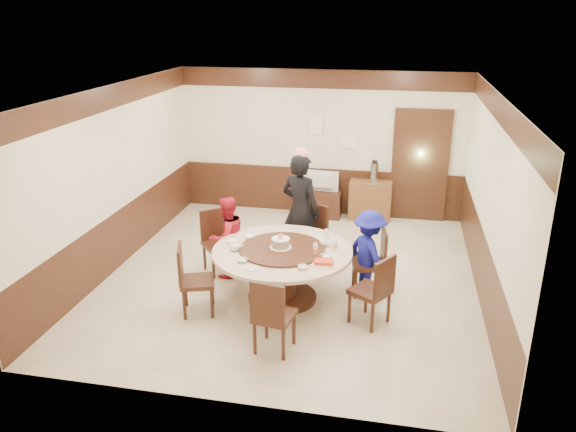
% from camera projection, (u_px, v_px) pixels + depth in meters
% --- Properties ---
extents(room, '(6.00, 6.04, 2.84)m').
position_uv_depth(room, '(292.00, 210.00, 8.23)').
color(room, beige).
rests_on(room, ground).
extents(banquet_table, '(1.92, 1.92, 0.78)m').
position_uv_depth(banquet_table, '(282.00, 264.00, 7.75)').
color(banquet_table, '#361B11').
rests_on(banquet_table, ground).
extents(chair_0, '(0.51, 0.51, 0.97)m').
position_uv_depth(chair_0, '(369.00, 273.00, 8.00)').
color(chair_0, '#361B11').
rests_on(chair_0, ground).
extents(chair_1, '(0.60, 0.60, 0.97)m').
position_uv_depth(chair_1, '(310.00, 247.00, 8.89)').
color(chair_1, '#361B11').
rests_on(chair_1, ground).
extents(chair_2, '(0.62, 0.62, 0.97)m').
position_uv_depth(chair_2, '(219.00, 253.00, 8.67)').
color(chair_2, '#361B11').
rests_on(chair_2, ground).
extents(chair_3, '(0.56, 0.56, 0.97)m').
position_uv_depth(chair_3, '(196.00, 292.00, 7.48)').
color(chair_3, '#361B11').
rests_on(chair_3, ground).
extents(chair_4, '(0.50, 0.51, 0.97)m').
position_uv_depth(chair_4, '(274.00, 328.00, 6.64)').
color(chair_4, '#361B11').
rests_on(chair_4, ground).
extents(chair_5, '(0.61, 0.61, 0.97)m').
position_uv_depth(chair_5, '(371.00, 302.00, 7.22)').
color(chair_5, '#361B11').
rests_on(chair_5, ground).
extents(person_standing, '(0.78, 0.66, 1.81)m').
position_uv_depth(person_standing, '(301.00, 210.00, 8.74)').
color(person_standing, black).
rests_on(person_standing, ground).
extents(person_red, '(0.75, 0.78, 1.26)m').
position_uv_depth(person_red, '(227.00, 237.00, 8.41)').
color(person_red, '#AE1729').
rests_on(person_red, ground).
extents(person_blue, '(0.88, 0.93, 1.26)m').
position_uv_depth(person_blue, '(369.00, 253.00, 7.86)').
color(person_blue, navy).
rests_on(person_blue, ground).
extents(birthday_cake, '(0.30, 0.30, 0.20)m').
position_uv_depth(birthday_cake, '(281.00, 243.00, 7.65)').
color(birthday_cake, white).
rests_on(birthday_cake, banquet_table).
extents(teapot_left, '(0.17, 0.15, 0.13)m').
position_uv_depth(teapot_left, '(235.00, 246.00, 7.64)').
color(teapot_left, white).
rests_on(teapot_left, banquet_table).
extents(teapot_right, '(0.17, 0.15, 0.13)m').
position_uv_depth(teapot_right, '(325.00, 242.00, 7.78)').
color(teapot_right, white).
rests_on(teapot_right, banquet_table).
extents(bowl_0, '(0.16, 0.16, 0.04)m').
position_uv_depth(bowl_0, '(250.00, 237.00, 8.06)').
color(bowl_0, white).
rests_on(bowl_0, banquet_table).
extents(bowl_1, '(0.13, 0.13, 0.04)m').
position_uv_depth(bowl_1, '(303.00, 267.00, 7.11)').
color(bowl_1, white).
rests_on(bowl_1, banquet_table).
extents(bowl_2, '(0.15, 0.15, 0.04)m').
position_uv_depth(bowl_2, '(242.00, 260.00, 7.31)').
color(bowl_2, white).
rests_on(bowl_2, banquet_table).
extents(bowl_3, '(0.15, 0.15, 0.05)m').
position_uv_depth(bowl_3, '(326.00, 256.00, 7.42)').
color(bowl_3, white).
rests_on(bowl_3, banquet_table).
extents(bowl_4, '(0.14, 0.14, 0.04)m').
position_uv_depth(bowl_4, '(232.00, 242.00, 7.90)').
color(bowl_4, white).
rests_on(bowl_4, banquet_table).
extents(saucer_near, '(0.18, 0.18, 0.01)m').
position_uv_depth(saucer_near, '(252.00, 268.00, 7.12)').
color(saucer_near, white).
rests_on(saucer_near, banquet_table).
extents(saucer_far, '(0.18, 0.18, 0.01)m').
position_uv_depth(saucer_far, '(320.00, 238.00, 8.05)').
color(saucer_far, white).
rests_on(saucer_far, banquet_table).
extents(shrimp_platter, '(0.30, 0.20, 0.06)m').
position_uv_depth(shrimp_platter, '(324.00, 263.00, 7.22)').
color(shrimp_platter, white).
rests_on(shrimp_platter, banquet_table).
extents(bottle_0, '(0.06, 0.06, 0.16)m').
position_uv_depth(bottle_0, '(315.00, 250.00, 7.49)').
color(bottle_0, silver).
rests_on(bottle_0, banquet_table).
extents(bottle_1, '(0.06, 0.06, 0.16)m').
position_uv_depth(bottle_1, '(335.00, 246.00, 7.61)').
color(bottle_1, silver).
rests_on(bottle_1, banquet_table).
extents(bottle_2, '(0.06, 0.06, 0.16)m').
position_uv_depth(bottle_2, '(326.00, 235.00, 7.96)').
color(bottle_2, silver).
rests_on(bottle_2, banquet_table).
extents(tv_stand, '(0.85, 0.45, 0.50)m').
position_uv_depth(tv_stand, '(319.00, 204.00, 11.03)').
color(tv_stand, '#361B11').
rests_on(tv_stand, ground).
extents(television, '(0.71, 0.14, 0.41)m').
position_uv_depth(television, '(320.00, 182.00, 10.87)').
color(television, gray).
rests_on(television, tv_stand).
extents(side_cabinet, '(0.80, 0.40, 0.75)m').
position_uv_depth(side_cabinet, '(370.00, 200.00, 10.83)').
color(side_cabinet, brown).
rests_on(side_cabinet, ground).
extents(thermos, '(0.15, 0.15, 0.38)m').
position_uv_depth(thermos, '(374.00, 172.00, 10.62)').
color(thermos, silver).
rests_on(thermos, side_cabinet).
extents(notice_left, '(0.25, 0.00, 0.35)m').
position_uv_depth(notice_left, '(316.00, 126.00, 10.72)').
color(notice_left, white).
rests_on(notice_left, room).
extents(notice_right, '(0.30, 0.00, 0.22)m').
position_uv_depth(notice_right, '(349.00, 143.00, 10.70)').
color(notice_right, white).
rests_on(notice_right, room).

